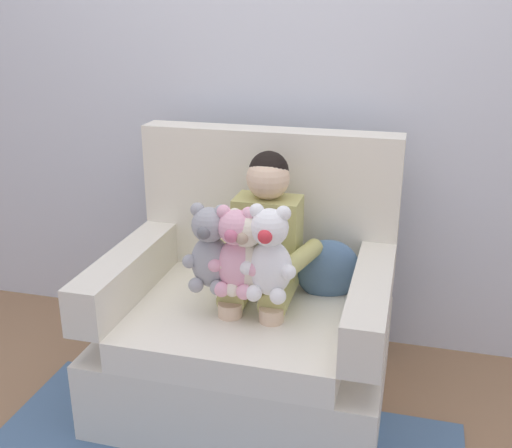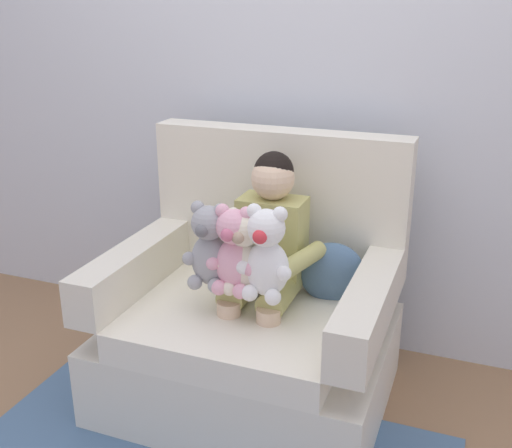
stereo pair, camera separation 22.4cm
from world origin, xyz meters
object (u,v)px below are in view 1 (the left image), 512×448
(armchair, at_px, (251,321))
(plush_cream, at_px, (247,254))
(throw_pillow, at_px, (328,270))
(plush_white, at_px, (269,255))
(seated_child, at_px, (264,247))
(plush_grey, at_px, (210,250))
(plush_pink, at_px, (236,253))

(armchair, relative_size, plush_cream, 3.43)
(throw_pillow, bearing_deg, plush_white, -119.68)
(armchair, height_order, seated_child, armchair)
(armchair, relative_size, seated_child, 1.34)
(armchair, height_order, plush_cream, armchair)
(seated_child, relative_size, plush_white, 2.35)
(plush_grey, distance_m, throw_pillow, 0.52)
(armchair, bearing_deg, plush_cream, -79.03)
(plush_cream, bearing_deg, armchair, 94.04)
(plush_white, relative_size, plush_grey, 1.06)
(throw_pillow, bearing_deg, seated_child, -158.53)
(armchair, distance_m, plush_pink, 0.43)
(seated_child, relative_size, plush_grey, 2.49)
(armchair, xyz_separation_m, plush_white, (0.12, -0.19, 0.39))
(plush_grey, bearing_deg, seated_child, 62.97)
(plush_white, distance_m, throw_pillow, 0.38)
(plush_pink, xyz_separation_m, throw_pillow, (0.29, 0.30, -0.16))
(armchair, height_order, plush_pink, armchair)
(armchair, relative_size, throw_pillow, 4.25)
(armchair, xyz_separation_m, plush_cream, (0.03, -0.18, 0.38))
(plush_grey, relative_size, throw_pillow, 1.27)
(seated_child, xyz_separation_m, plush_pink, (-0.05, -0.20, 0.05))
(seated_child, bearing_deg, plush_cream, -93.56)
(seated_child, distance_m, throw_pillow, 0.28)
(plush_grey, bearing_deg, plush_pink, 6.44)
(plush_pink, xyz_separation_m, plush_grey, (-0.10, 0.01, -0.00))
(armchair, distance_m, plush_cream, 0.42)
(armchair, distance_m, plush_grey, 0.43)
(plush_pink, bearing_deg, plush_white, 20.27)
(armchair, xyz_separation_m, plush_pink, (-0.00, -0.19, 0.38))
(armchair, bearing_deg, seated_child, 15.59)
(plush_pink, bearing_deg, plush_grey, -164.34)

